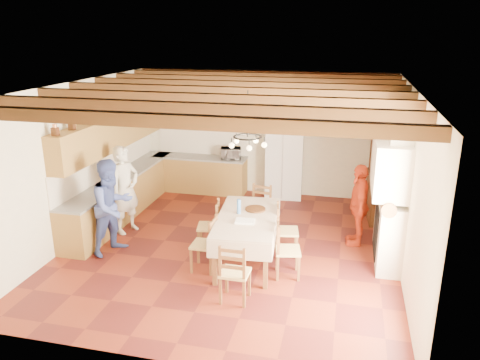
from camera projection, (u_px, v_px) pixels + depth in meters
name	position (u px, v px, depth m)	size (l,w,h in m)	color
floor	(231.00, 248.00, 8.80)	(6.00, 6.50, 0.02)	#531916
ceiling	(230.00, 86.00, 7.86)	(6.00, 6.50, 0.02)	white
wall_back	(264.00, 133.00, 11.35)	(6.00, 0.02, 3.00)	#F3EEC9
wall_front	(160.00, 253.00, 5.31)	(6.00, 0.02, 3.00)	#F3EEC9
wall_left	(79.00, 161.00, 8.99)	(0.02, 6.50, 3.00)	#F3EEC9
wall_right	(408.00, 184.00, 7.67)	(0.02, 6.50, 3.00)	#F3EEC9
ceiling_beams	(230.00, 92.00, 7.89)	(6.00, 6.30, 0.16)	#382612
lower_cabinets_left	(123.00, 196.00, 10.22)	(0.60, 4.30, 0.86)	brown
lower_cabinets_back	(200.00, 175.00, 11.73)	(2.30, 0.60, 0.86)	brown
countertop_left	(122.00, 177.00, 10.08)	(0.62, 4.30, 0.04)	gray
countertop_back	(200.00, 157.00, 11.59)	(2.34, 0.62, 0.04)	gray
backsplash_left	(108.00, 162.00, 10.04)	(0.03, 4.30, 0.60)	white
backsplash_back	(203.00, 142.00, 11.75)	(2.30, 0.03, 0.60)	white
upper_cabinets	(113.00, 132.00, 9.81)	(0.35, 4.20, 0.70)	brown
fireplace	(388.00, 184.00, 7.95)	(0.56, 1.60, 2.80)	silver
wall_picture	(329.00, 122.00, 10.87)	(0.34, 0.03, 0.42)	black
refrigerator	(285.00, 162.00, 11.26)	(0.87, 0.71, 1.74)	white
hutch	(382.00, 170.00, 9.85)	(0.50, 1.20, 2.17)	#3B170D
dining_table	(247.00, 221.00, 8.05)	(1.17, 2.04, 0.85)	beige
chandelier	(248.00, 137.00, 7.59)	(0.47, 0.47, 0.03)	black
chair_left_near	(204.00, 244.00, 7.86)	(0.42, 0.40, 0.96)	brown
chair_left_far	(209.00, 225.00, 8.58)	(0.42, 0.40, 0.96)	brown
chair_right_near	(288.00, 249.00, 7.66)	(0.42, 0.40, 0.96)	brown
chair_right_far	(287.00, 230.00, 8.38)	(0.42, 0.40, 0.96)	brown
chair_end_near	(235.00, 272.00, 6.96)	(0.42, 0.40, 0.96)	brown
chair_end_far	(259.00, 209.00, 9.34)	(0.42, 0.40, 0.96)	brown
person_man	(125.00, 190.00, 9.24)	(0.65, 0.42, 1.78)	beige
person_woman_blue	(112.00, 207.00, 8.39)	(0.85, 0.67, 1.76)	#4354A1
person_woman_red	(359.00, 205.00, 8.74)	(0.92, 0.38, 1.57)	red
microwave	(231.00, 153.00, 11.37)	(0.48, 0.33, 0.27)	silver
fridge_vase	(290.00, 120.00, 10.92)	(0.30, 0.30, 0.31)	#3B170D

